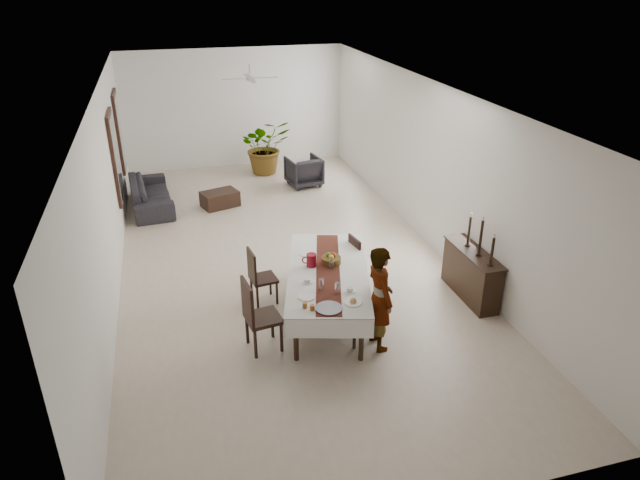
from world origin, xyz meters
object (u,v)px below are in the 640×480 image
Objects in this scene: red_pitcher at (311,260)px; sideboard_body at (471,275)px; sofa at (151,194)px; dining_table_top at (328,273)px; woman at (380,298)px.

red_pitcher is 2.76m from sideboard_body.
red_pitcher reaches higher than sofa.
sofa is (-2.70, 5.51, -0.44)m from dining_table_top.
woman is 7.26m from sofa.
woman reaches higher than red_pitcher.
woman reaches higher than dining_table_top.
woman is at bearing -158.33° from sofa.
sideboard_body is 7.64m from sofa.
red_pitcher reaches higher than dining_table_top.
sideboard_body is at bearing -70.52° from woman.
dining_table_top is 2.52m from sideboard_body.
woman is at bearing -48.91° from dining_table_top.
sideboard_body is (2.01, 0.90, -0.40)m from woman.
woman reaches higher than sofa.
dining_table_top reaches higher than sofa.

